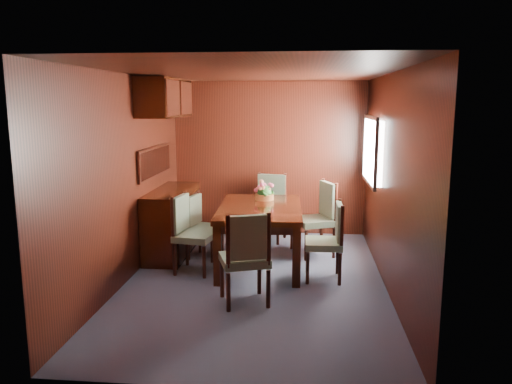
# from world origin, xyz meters

# --- Properties ---
(ground) EXTENTS (4.50, 4.50, 0.00)m
(ground) POSITION_xyz_m (0.00, 0.00, 0.00)
(ground) COLOR #3E4154
(ground) RESTS_ON ground
(room_shell) EXTENTS (3.06, 4.52, 2.41)m
(room_shell) POSITION_xyz_m (-0.10, 0.33, 1.63)
(room_shell) COLOR black
(room_shell) RESTS_ON ground
(sideboard) EXTENTS (0.48, 1.40, 0.90)m
(sideboard) POSITION_xyz_m (-1.25, 1.00, 0.45)
(sideboard) COLOR black
(sideboard) RESTS_ON ground
(dining_table) EXTENTS (1.10, 1.69, 0.77)m
(dining_table) POSITION_xyz_m (0.00, 0.61, 0.66)
(dining_table) COLOR black
(dining_table) RESTS_ON ground
(chair_left_near) EXTENTS (0.51, 0.52, 0.97)m
(chair_left_near) POSITION_xyz_m (-0.85, 0.28, 0.54)
(chair_left_near) COLOR black
(chair_left_near) RESTS_ON ground
(chair_left_far) EXTENTS (0.47, 0.49, 0.86)m
(chair_left_far) POSITION_xyz_m (-0.82, 0.86, 0.48)
(chair_left_far) COLOR black
(chair_left_far) RESTS_ON ground
(chair_right_near) EXTENTS (0.43, 0.45, 0.94)m
(chair_right_near) POSITION_xyz_m (0.87, 0.16, 0.52)
(chair_right_near) COLOR black
(chair_right_near) RESTS_ON ground
(chair_right_far) EXTENTS (0.61, 0.62, 1.02)m
(chair_right_far) POSITION_xyz_m (0.78, 1.14, 0.57)
(chair_right_far) COLOR black
(chair_right_far) RESTS_ON ground
(chair_head) EXTENTS (0.60, 0.58, 1.00)m
(chair_head) POSITION_xyz_m (-0.02, -0.70, 0.56)
(chair_head) COLOR black
(chair_head) RESTS_ON ground
(chair_foot) EXTENTS (0.56, 0.55, 1.01)m
(chair_foot) POSITION_xyz_m (0.04, 1.87, 0.56)
(chair_foot) COLOR black
(chair_foot) RESTS_ON ground
(flower_centerpiece) EXTENTS (0.27, 0.27, 0.27)m
(flower_centerpiece) POSITION_xyz_m (0.02, 1.05, 0.90)
(flower_centerpiece) COLOR #C8793D
(flower_centerpiece) RESTS_ON dining_table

